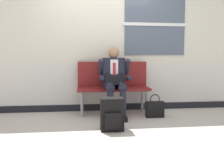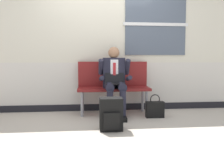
{
  "view_description": "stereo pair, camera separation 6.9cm",
  "coord_description": "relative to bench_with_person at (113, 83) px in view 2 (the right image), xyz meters",
  "views": [
    {
      "loc": [
        -0.38,
        -3.7,
        1.02
      ],
      "look_at": [
        0.05,
        0.14,
        0.75
      ],
      "focal_mm": 35.4,
      "sensor_mm": 36.0,
      "label": 1
    },
    {
      "loc": [
        -0.32,
        -3.7,
        1.02
      ],
      "look_at": [
        0.05,
        0.14,
        0.75
      ],
      "focal_mm": 35.4,
      "sensor_mm": 36.0,
      "label": 2
    }
  ],
  "objects": [
    {
      "name": "person_seated",
      "position": [
        -0.0,
        -0.21,
        0.1
      ],
      "size": [
        0.57,
        0.7,
        1.24
      ],
      "color": "#1E1E2D",
      "rests_on": "ground"
    },
    {
      "name": "bench_with_person",
      "position": [
        0.0,
        0.0,
        0.0
      ],
      "size": [
        1.33,
        0.42,
        0.97
      ],
      "color": "maroon",
      "rests_on": "ground"
    },
    {
      "name": "ground_plane",
      "position": [
        -0.11,
        -0.41,
        -0.57
      ],
      "size": [
        18.0,
        18.0,
        0.0
      ],
      "primitive_type": "plane",
      "color": "#B2A899"
    },
    {
      "name": "backpack",
      "position": [
        -0.14,
        -1.01,
        -0.34
      ],
      "size": [
        0.33,
        0.26,
        0.47
      ],
      "color": "black",
      "rests_on": "ground"
    },
    {
      "name": "handbag",
      "position": [
        0.69,
        -0.41,
        -0.41
      ],
      "size": [
        0.32,
        0.1,
        0.41
      ],
      "color": "black",
      "rests_on": "ground"
    },
    {
      "name": "station_wall",
      "position": [
        -0.09,
        0.27,
        0.85
      ],
      "size": [
        5.14,
        0.17,
        2.85
      ],
      "color": "beige",
      "rests_on": "ground"
    }
  ]
}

